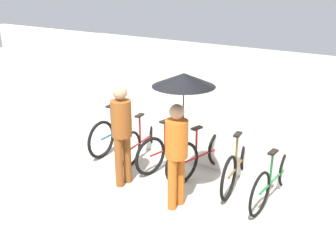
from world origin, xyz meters
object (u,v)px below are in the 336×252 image
at_px(pedestrian_center, 181,109).
at_px(pedestrian_leading, 122,128).
at_px(parked_bicycle_3, 203,154).
at_px(parked_bicycle_5, 275,178).
at_px(parked_bicycle_0, 118,130).
at_px(parked_bicycle_4, 239,163).
at_px(parked_bicycle_2, 173,146).
at_px(parked_bicycle_1, 145,138).

bearing_deg(pedestrian_center, pedestrian_leading, -172.74).
xyz_separation_m(parked_bicycle_3, parked_bicycle_5, (1.28, -0.07, -0.03)).
bearing_deg(parked_bicycle_0, parked_bicycle_4, -91.96).
distance_m(parked_bicycle_4, parked_bicycle_5, 0.65).
bearing_deg(parked_bicycle_5, parked_bicycle_4, 82.24).
bearing_deg(parked_bicycle_0, parked_bicycle_5, -94.19).
bearing_deg(parked_bicycle_5, parked_bicycle_3, 88.71).
distance_m(parked_bicycle_2, pedestrian_center, 1.74).
xyz_separation_m(parked_bicycle_1, pedestrian_leading, (0.39, -1.07, 0.62)).
distance_m(parked_bicycle_0, parked_bicycle_2, 1.28).
bearing_deg(parked_bicycle_3, parked_bicycle_1, 101.06).
bearing_deg(parked_bicycle_3, pedestrian_leading, 152.05).
bearing_deg(pedestrian_center, parked_bicycle_0, 160.83).
distance_m(parked_bicycle_4, pedestrian_leading, 1.96).
distance_m(parked_bicycle_2, parked_bicycle_4, 1.27).
xyz_separation_m(parked_bicycle_1, parked_bicycle_3, (1.28, -0.04, 0.03)).
bearing_deg(parked_bicycle_4, parked_bicycle_1, 81.81).
distance_m(parked_bicycle_0, parked_bicycle_4, 2.55).
distance_m(parked_bicycle_1, parked_bicycle_5, 2.56).
bearing_deg(parked_bicycle_3, parked_bicycle_0, 103.45).
bearing_deg(parked_bicycle_4, parked_bicycle_5, -107.83).
xyz_separation_m(parked_bicycle_0, parked_bicycle_5, (3.19, -0.05, -0.02)).
height_order(parked_bicycle_1, parked_bicycle_2, parked_bicycle_1).
relative_size(parked_bicycle_1, parked_bicycle_3, 0.99).
xyz_separation_m(pedestrian_leading, pedestrian_center, (1.07, 0.02, 0.52)).
bearing_deg(parked_bicycle_2, pedestrian_center, -131.51).
bearing_deg(parked_bicycle_2, parked_bicycle_0, 101.43).
bearing_deg(parked_bicycle_2, parked_bicycle_4, -79.20).
bearing_deg(pedestrian_leading, parked_bicycle_3, 54.69).
bearing_deg(parked_bicycle_5, parked_bicycle_2, 89.33).
xyz_separation_m(parked_bicycle_2, pedestrian_leading, (-0.25, -1.05, 0.62)).
height_order(parked_bicycle_1, parked_bicycle_3, parked_bicycle_3).
bearing_deg(parked_bicycle_4, pedestrian_center, 148.49).
xyz_separation_m(parked_bicycle_0, parked_bicycle_2, (1.28, 0.04, -0.02)).
height_order(parked_bicycle_4, parked_bicycle_5, parked_bicycle_4).
distance_m(pedestrian_leading, pedestrian_center, 1.19).
xyz_separation_m(parked_bicycle_2, pedestrian_center, (0.82, -1.03, 1.14)).
relative_size(parked_bicycle_4, parked_bicycle_5, 0.99).
relative_size(parked_bicycle_0, pedestrian_leading, 1.02).
relative_size(parked_bicycle_2, parked_bicycle_5, 1.01).
height_order(parked_bicycle_0, parked_bicycle_4, parked_bicycle_0).
xyz_separation_m(parked_bicycle_2, parked_bicycle_3, (0.64, -0.02, 0.03)).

